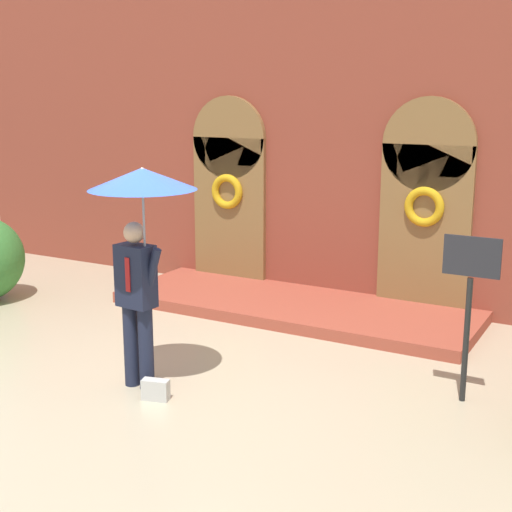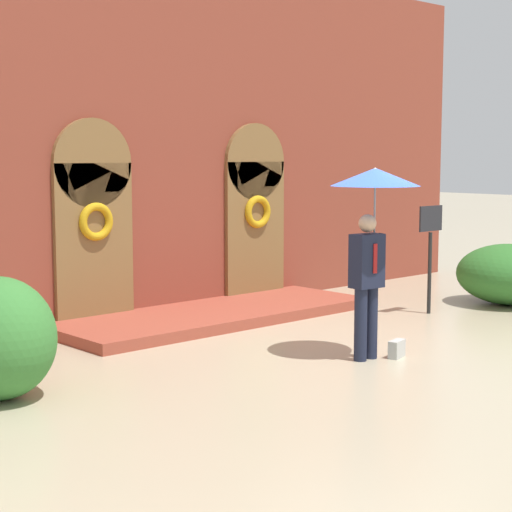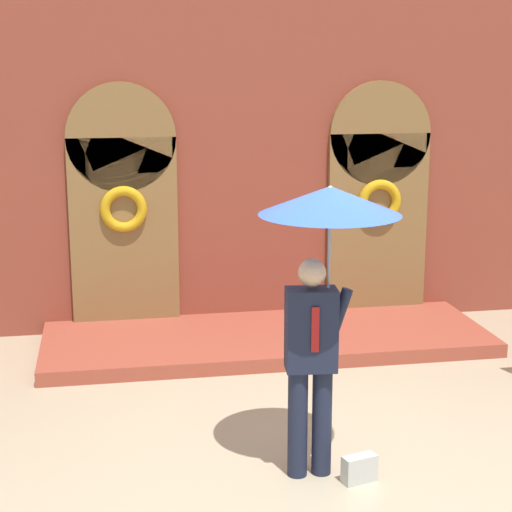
% 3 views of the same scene
% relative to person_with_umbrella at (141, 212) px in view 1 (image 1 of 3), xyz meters
% --- Properties ---
extents(ground_plane, '(80.00, 80.00, 0.00)m').
position_rel_person_with_umbrella_xyz_m(ground_plane, '(0.17, 0.16, -1.91)').
color(ground_plane, tan).
extents(building_facade, '(14.00, 2.30, 5.60)m').
position_rel_person_with_umbrella_xyz_m(building_facade, '(0.17, 4.31, 0.77)').
color(building_facade, brown).
rests_on(building_facade, ground).
extents(person_with_umbrella, '(1.10, 1.10, 2.36)m').
position_rel_person_with_umbrella_xyz_m(person_with_umbrella, '(0.00, 0.00, 0.00)').
color(person_with_umbrella, '#191E33').
rests_on(person_with_umbrella, ground).
extents(handbag, '(0.30, 0.19, 0.22)m').
position_rel_person_with_umbrella_xyz_m(handbag, '(0.27, -0.20, -1.80)').
color(handbag, '#B7B7B2').
rests_on(handbag, ground).
extents(sign_post, '(0.56, 0.06, 1.72)m').
position_rel_person_with_umbrella_xyz_m(sign_post, '(3.03, 1.33, -0.75)').
color(sign_post, black).
rests_on(sign_post, ground).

